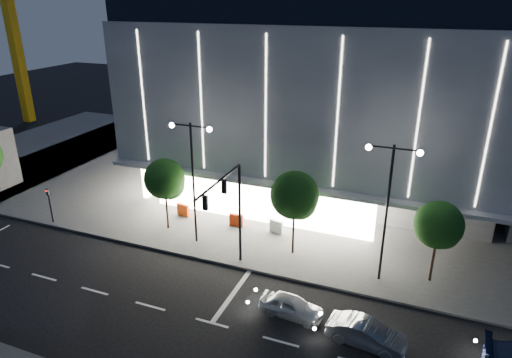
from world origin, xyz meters
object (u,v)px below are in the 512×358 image
object	(u,v)px
car_second	(366,334)
ped_signal_far	(50,202)
tree_left	(165,181)
tree_right	(439,227)
barrier_c	(236,220)
barrier_d	(276,227)
tree_mid	(295,198)
traffic_mast	(230,203)
barrier_a	(183,210)
car_lead	(291,306)
street_lamp_west	(193,166)
street_lamp_east	(389,195)

from	to	relation	value
car_second	ped_signal_far	bearing A→B (deg)	86.50
tree_left	tree_right	size ratio (longest dim) A/B	1.04
ped_signal_far	barrier_c	world-z (taller)	ped_signal_far
tree_left	barrier_d	world-z (taller)	tree_left
tree_left	barrier_c	xyz separation A→B (m)	(4.75, 2.17, -3.38)
tree_right	barrier_c	size ratio (longest dim) A/B	5.01
ped_signal_far	tree_mid	distance (m)	19.35
traffic_mast	tree_left	size ratio (longest dim) A/B	1.24
tree_left	barrier_a	bearing A→B (deg)	90.22
car_second	car_lead	bearing A→B (deg)	86.24
ped_signal_far	tree_mid	xyz separation A→B (m)	(19.03, 2.52, 2.45)
car_lead	barrier_a	bearing A→B (deg)	58.67
car_lead	barrier_c	xyz separation A→B (m)	(-7.10, 8.46, 0.03)
street_lamp_west	barrier_a	xyz separation A→B (m)	(-2.98, 3.26, -5.31)
barrier_c	tree_right	bearing A→B (deg)	-10.98
street_lamp_west	barrier_d	size ratio (longest dim) A/B	8.18
tree_mid	car_lead	bearing A→B (deg)	-73.65
street_lamp_west	tree_right	bearing A→B (deg)	3.64
tree_mid	car_second	world-z (taller)	tree_mid
traffic_mast	barrier_d	xyz separation A→B (m)	(1.00, 5.96, -4.38)
street_lamp_west	ped_signal_far	world-z (taller)	street_lamp_west
tree_right	car_second	distance (m)	8.30
car_lead	barrier_c	bearing A→B (deg)	44.43
car_second	barrier_d	world-z (taller)	car_second
street_lamp_west	tree_left	bearing A→B (deg)	161.06
car_second	barrier_d	bearing A→B (deg)	47.77
street_lamp_east	barrier_c	distance (m)	12.82
street_lamp_east	barrier_d	size ratio (longest dim) A/B	8.18
barrier_c	car_second	bearing A→B (deg)	-41.48
barrier_a	barrier_c	size ratio (longest dim) A/B	1.00
traffic_mast	barrier_a	xyz separation A→B (m)	(-6.98, 5.93, -4.38)
traffic_mast	tree_right	bearing A→B (deg)	17.02
barrier_a	street_lamp_west	bearing A→B (deg)	-36.55
tree_right	barrier_a	size ratio (longest dim) A/B	5.01
ped_signal_far	barrier_d	xyz separation A→B (m)	(17.00, 4.80, -1.24)
tree_mid	car_lead	distance (m)	7.53
car_second	barrier_d	distance (m)	12.41
tree_left	car_second	bearing A→B (deg)	-23.74
street_lamp_east	tree_mid	size ratio (longest dim) A/B	1.46
car_second	barrier_c	xyz separation A→B (m)	(-11.36, 9.25, -0.02)
traffic_mast	tree_left	xyz separation A→B (m)	(-6.97, 3.68, -0.99)
street_lamp_west	tree_right	distance (m)	16.19
tree_mid	barrier_a	bearing A→B (deg)	167.36
tree_right	barrier_d	world-z (taller)	tree_right
car_lead	street_lamp_west	bearing A→B (deg)	63.71
barrier_d	street_lamp_west	bearing A→B (deg)	-132.85
tree_right	car_second	size ratio (longest dim) A/B	1.36
street_lamp_west	street_lamp_east	xyz separation A→B (m)	(13.00, 0.00, 0.00)
ped_signal_far	tree_left	size ratio (longest dim) A/B	0.52
tree_left	barrier_a	size ratio (longest dim) A/B	5.20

